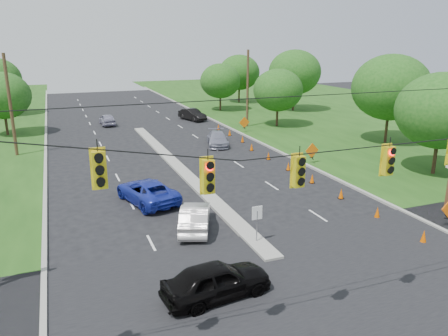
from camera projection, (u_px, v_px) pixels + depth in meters
name	position (u px, v px, depth m)	size (l,w,h in m)	color
ground	(323.00, 308.00, 16.93)	(160.00, 160.00, 0.00)	black
cross_street	(323.00, 308.00, 16.93)	(160.00, 14.00, 0.02)	black
curb_left	(46.00, 153.00, 40.24)	(0.25, 110.00, 0.16)	gray
curb_right	(246.00, 136.00, 47.28)	(0.25, 110.00, 0.16)	gray
median	(178.00, 167.00, 35.71)	(1.00, 34.00, 0.18)	gray
median_sign	(257.00, 217.00, 21.89)	(0.55, 0.06, 2.05)	gray
signal_span	(348.00, 196.00, 14.62)	(25.60, 0.32, 9.00)	#422D1C
utility_pole_far_left	(10.00, 106.00, 38.14)	(0.28, 0.28, 9.00)	#422D1C
utility_pole_far_right	(248.00, 89.00, 51.32)	(0.28, 0.28, 9.00)	#422D1C
cone_0	(424.00, 237.00, 22.31)	(0.32, 0.32, 0.70)	#D85300
cone_1	(377.00, 212.00, 25.44)	(0.32, 0.32, 0.70)	#D85300
cone_2	(341.00, 194.00, 28.57)	(0.32, 0.32, 0.70)	#D85300
cone_3	(312.00, 178.00, 31.70)	(0.32, 0.32, 0.70)	#D85300
cone_4	(288.00, 166.00, 34.83)	(0.32, 0.32, 0.70)	#D85300
cone_5	(268.00, 156.00, 37.96)	(0.32, 0.32, 0.70)	#D85300
cone_6	(252.00, 147.00, 41.09)	(0.32, 0.32, 0.70)	#D85300
cone_7	(243.00, 139.00, 44.43)	(0.32, 0.32, 0.70)	#D85300
cone_8	(230.00, 133.00, 47.56)	(0.32, 0.32, 0.70)	#D85300
cone_9	(218.00, 127.00, 50.69)	(0.32, 0.32, 0.70)	#D85300
work_sign_1	(312.00, 151.00, 36.48)	(1.27, 0.58, 1.37)	black
work_sign_2	(244.00, 123.00, 49.00)	(1.27, 0.58, 1.37)	black
tree_5	(2.00, 96.00, 46.61)	(5.88, 5.88, 6.86)	black
tree_7	(442.00, 111.00, 32.54)	(6.72, 6.72, 7.84)	black
tree_8	(391.00, 87.00, 42.70)	(7.56, 7.56, 8.82)	black
tree_9	(278.00, 90.00, 51.69)	(5.88, 5.88, 6.86)	black
tree_10	(295.00, 72.00, 63.08)	(7.56, 7.56, 8.82)	black
tree_11	(239.00, 72.00, 71.69)	(6.72, 6.72, 7.84)	black
tree_12	(220.00, 81.00, 63.52)	(5.88, 5.88, 6.86)	black
black_sedan	(217.00, 280.00, 17.45)	(1.81, 4.50, 1.53)	black
white_sedan	(195.00, 217.00, 23.83)	(1.50, 4.31, 1.42)	silver
blue_pickup	(147.00, 191.00, 27.86)	(2.45, 5.32, 1.48)	#1D2DA8
silver_car_far	(217.00, 139.00, 43.07)	(1.90, 4.67, 1.36)	gray
silver_car_oncoming	(107.00, 119.00, 53.44)	(1.63, 4.06, 1.38)	#8F8BA5
dark_car_receding	(192.00, 115.00, 56.72)	(1.58, 4.52, 1.49)	black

